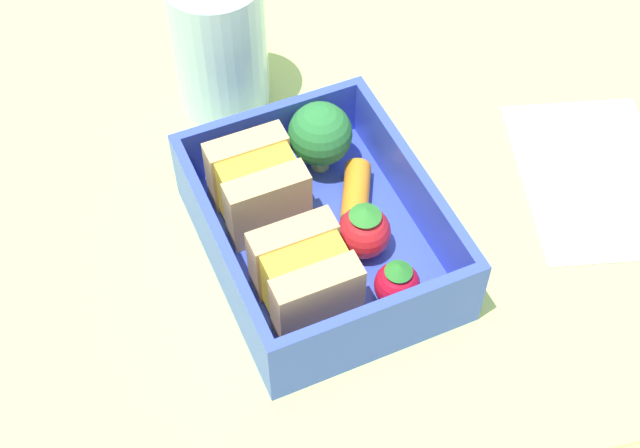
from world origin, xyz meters
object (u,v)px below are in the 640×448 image
carrot_stick_far_left (356,193)px  drinking_glass (219,44)px  strawberry_far_left (397,283)px  folded_napkin (594,176)px  broccoli_floret (320,135)px  sandwich_center_left (258,186)px  strawberry_left (364,231)px  sandwich_left (305,277)px

carrot_stick_far_left → drinking_glass: size_ratio=0.44×
strawberry_far_left → carrot_stick_far_left: 7.16cm
strawberry_far_left → carrot_stick_far_left: bearing=-7.2°
carrot_stick_far_left → drinking_glass: drinking_glass is taller
carrot_stick_far_left → folded_napkin: 15.42cm
drinking_glass → broccoli_floret: bearing=-162.1°
sandwich_center_left → drinking_glass: size_ratio=0.51×
broccoli_floret → folded_napkin: bearing=-113.8°
sandwich_center_left → strawberry_left: sandwich_center_left is taller
broccoli_floret → strawberry_far_left: bearing=179.4°
sandwich_center_left → drinking_glass: (11.01, -1.72, 1.32)cm
sandwich_left → broccoli_floret: size_ratio=1.02×
strawberry_left → broccoli_floret: broccoli_floret is taller
strawberry_far_left → drinking_glass: bearing=8.3°
sandwich_center_left → carrot_stick_far_left: size_ratio=1.17×
drinking_glass → folded_napkin: (-16.15, -18.69, -4.53)cm
sandwich_center_left → folded_napkin: sandwich_center_left is taller
strawberry_far_left → drinking_glass: size_ratio=0.33×
strawberry_left → sandwich_left: bearing=113.4°
strawberry_far_left → drinking_glass: 20.10cm
broccoli_floret → drinking_glass: drinking_glass is taller
strawberry_left → sandwich_center_left: bearing=41.4°
sandwich_center_left → broccoli_floret: bearing=-69.2°
sandwich_left → folded_napkin: sandwich_left is taller
sandwich_center_left → folded_napkin: bearing=-104.1°
strawberry_left → drinking_glass: size_ratio=0.38×
strawberry_left → drinking_glass: 16.35cm
sandwich_center_left → strawberry_far_left: (-8.77, -4.60, -0.83)cm
strawberry_far_left → carrot_stick_far_left: size_ratio=0.75×
strawberry_left → carrot_stick_far_left: 3.58cm
sandwich_center_left → broccoli_floret: 5.06cm
strawberry_left → folded_napkin: (-0.14, -16.00, -2.64)cm
strawberry_left → strawberry_far_left: bearing=-177.2°
sandwich_left → carrot_stick_far_left: size_ratio=1.17×
sandwich_left → drinking_glass: 18.05cm
drinking_glass → carrot_stick_far_left: bearing=-163.5°
sandwich_center_left → strawberry_far_left: bearing=-152.3°
strawberry_far_left → folded_napkin: size_ratio=0.24×
sandwich_center_left → drinking_glass: drinking_glass is taller
folded_napkin → carrot_stick_far_left: bearing=77.0°
strawberry_left → folded_napkin: size_ratio=0.28×
sandwich_left → sandwich_center_left: 6.91cm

